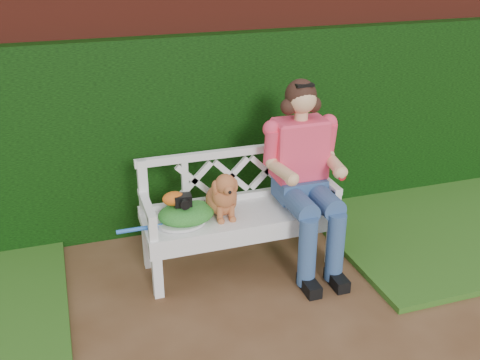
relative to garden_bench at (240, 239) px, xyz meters
name	(u,v)px	position (x,y,z in m)	size (l,w,h in m)	color
ground	(246,339)	(-0.24, -0.86, -0.24)	(60.00, 60.00, 0.00)	#51321B
brick_wall	(176,101)	(-0.24, 1.04, 0.86)	(10.00, 0.30, 2.20)	#602015
ivy_hedge	(183,136)	(-0.24, 0.82, 0.61)	(10.00, 0.18, 1.70)	#11460C
grass_right	(461,220)	(2.16, 0.04, -0.21)	(2.60, 2.00, 0.05)	#255C16
garden_bench	(240,239)	(0.00, 0.00, 0.00)	(1.58, 0.60, 0.48)	white
seated_woman	(301,174)	(0.49, -0.02, 0.50)	(0.63, 0.83, 1.48)	#D94446
dog	(222,193)	(-0.14, -0.01, 0.43)	(0.25, 0.34, 0.38)	#9B6343
tennis_racket	(177,223)	(-0.51, -0.05, 0.26)	(0.69, 0.29, 0.03)	silver
green_bag	(186,213)	(-0.43, -0.03, 0.31)	(0.42, 0.32, 0.14)	#1B9A20
camera_item	(183,200)	(-0.45, -0.03, 0.42)	(0.13, 0.09, 0.08)	black
baseball_glove	(174,199)	(-0.51, 0.00, 0.44)	(0.17, 0.12, 0.11)	#CB5915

